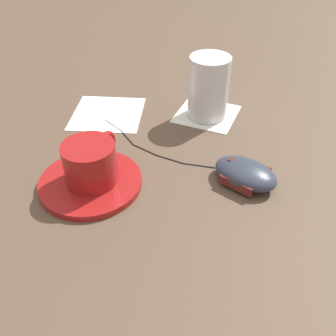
{
  "coord_description": "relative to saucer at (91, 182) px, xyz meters",
  "views": [
    {
      "loc": [
        0.08,
        -0.52,
        0.38
      ],
      "look_at": [
        0.01,
        -0.09,
        0.03
      ],
      "focal_mm": 40.0,
      "sensor_mm": 36.0,
      "label": 1
    }
  ],
  "objects": [
    {
      "name": "napkin_spare",
      "position": [
        -0.03,
        0.21,
        -0.0
      ],
      "size": [
        0.14,
        0.14,
        0.0
      ],
      "primitive_type": "cube",
      "rotation": [
        0.0,
        0.0,
        0.08
      ],
      "color": "white",
      "rests_on": "ground"
    },
    {
      "name": "saucer",
      "position": [
        0.0,
        0.0,
        0.0
      ],
      "size": [
        0.16,
        0.16,
        0.01
      ],
      "primitive_type": "cylinder",
      "color": "maroon",
      "rests_on": "ground"
    },
    {
      "name": "computer_mouse",
      "position": [
        0.23,
        0.05,
        0.01
      ],
      "size": [
        0.12,
        0.11,
        0.03
      ],
      "color": "#2D3342",
      "rests_on": "ground"
    },
    {
      "name": "ground_plane",
      "position": [
        0.1,
        0.11,
        -0.01
      ],
      "size": [
        3.0,
        3.0,
        0.0
      ],
      "primitive_type": "plane",
      "color": "brown"
    },
    {
      "name": "drinking_glass",
      "position": [
        0.16,
        0.24,
        0.06
      ],
      "size": [
        0.08,
        0.08,
        0.12
      ],
      "primitive_type": "cylinder",
      "color": "silver",
      "rests_on": "napkin_under_glass"
    },
    {
      "name": "mouse_cable",
      "position": [
        0.07,
        0.11,
        -0.0
      ],
      "size": [
        0.22,
        0.12,
        0.0
      ],
      "color": "black",
      "rests_on": "ground"
    },
    {
      "name": "coffee_cup",
      "position": [
        0.0,
        0.0,
        0.04
      ],
      "size": [
        0.08,
        0.11,
        0.06
      ],
      "color": "maroon",
      "rests_on": "saucer"
    },
    {
      "name": "napkin_under_glass",
      "position": [
        0.16,
        0.24,
        -0.0
      ],
      "size": [
        0.14,
        0.14,
        0.0
      ],
      "primitive_type": "cube",
      "rotation": [
        0.0,
        0.0,
        -0.24
      ],
      "color": "silver",
      "rests_on": "ground"
    }
  ]
}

